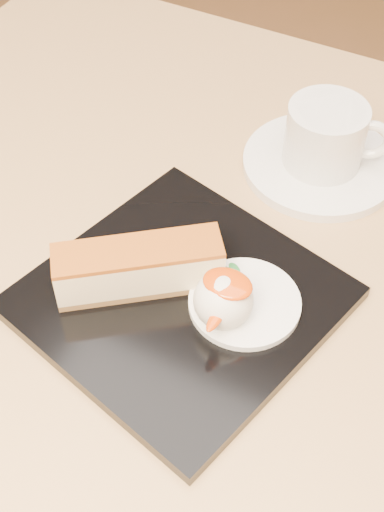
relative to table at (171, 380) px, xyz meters
The scene contains 9 objects.
table is the anchor object (origin of this frame).
dessert_plate 0.16m from the table, 34.76° to the right, with size 0.22×0.22×0.01m, color black.
cheesecake 0.19m from the table, 127.82° to the right, with size 0.13×0.11×0.04m.
cream_smear 0.18m from the table, ahead, with size 0.09×0.09×0.01m, color white.
ice_cream_scoop 0.20m from the table, 17.54° to the right, with size 0.05×0.05×0.05m, color white.
mango_sauce 0.22m from the table, 15.31° to the right, with size 0.04×0.03×0.01m, color #D74106.
mint_sprig 0.18m from the table, 31.57° to the left, with size 0.03×0.02×0.00m.
saucer 0.26m from the table, 72.50° to the left, with size 0.15×0.15×0.01m, color white.
coffee_cup 0.29m from the table, 72.07° to the left, with size 0.10×0.08×0.06m.
Camera 1 is at (0.19, -0.32, 1.19)m, focal length 50.00 mm.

